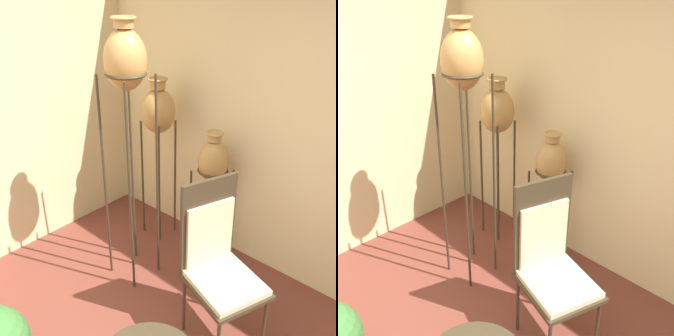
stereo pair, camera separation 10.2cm
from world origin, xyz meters
The scene contains 5 objects.
wall_right centered at (2.07, 0.00, 1.35)m, with size 0.06×8.09×2.70m.
vase_stand_tall centered at (1.18, 0.98, 1.82)m, with size 0.32×0.32×2.16m.
vase_stand_medium centered at (1.77, 1.24, 1.28)m, with size 0.31×0.31×1.60m.
vase_stand_short centered at (1.83, 0.65, 0.95)m, with size 0.28×0.28×1.24m.
chair centered at (1.12, 0.07, 0.67)m, with size 0.59×0.62×1.22m.
Camera 1 is at (-0.66, -1.12, 2.41)m, focal length 42.00 mm.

